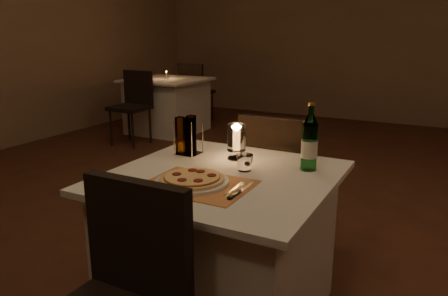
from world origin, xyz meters
The scene contains 18 objects.
floor centered at (0.00, 0.00, -0.01)m, with size 8.00×10.00×0.02m, color #4C2618.
wall_back centered at (0.00, 5.01, 1.50)m, with size 8.00×0.02×3.00m, color #82644B.
main_table centered at (-0.18, -0.34, 0.37)m, with size 1.00×1.00×0.74m.
chair_near centered at (-0.18, -1.06, 0.55)m, with size 0.42×0.42×0.90m.
chair_far centered at (-0.18, 0.37, 0.55)m, with size 0.42×0.42×0.90m.
placemat centered at (-0.20, -0.52, 0.74)m, with size 0.45×0.34×0.00m, color #CC7E46.
plate centered at (-0.23, -0.52, 0.75)m, with size 0.32×0.32×0.01m, color white.
pizza centered at (-0.23, -0.52, 0.77)m, with size 0.28×0.28×0.02m.
fork centered at (-0.04, -0.49, 0.75)m, with size 0.02×0.18×0.00m.
knife centered at (0.00, -0.55, 0.75)m, with size 0.02×0.22×0.01m.
tumbler centered at (-0.11, -0.25, 0.78)m, with size 0.08×0.08×0.08m, color white, non-canonical shape.
water_bottle centered at (0.15, -0.09, 0.87)m, with size 0.08×0.08×0.32m.
hurricane_candle centered at (-0.24, -0.09, 0.85)m, with size 0.10×0.10×0.18m.
cruet_caddy centered at (-0.50, -0.14, 0.84)m, with size 0.12×0.12×0.21m.
neighbor_table_left centered at (-2.79, 2.92, 0.37)m, with size 1.00×1.00×0.74m.
neighbor_chair_la centered at (-2.79, 2.20, 0.55)m, with size 0.42×0.42×0.90m.
neighbor_chair_lb centered at (-2.79, 3.63, 0.55)m, with size 0.42×0.42×0.90m.
neighbor_candle_left centered at (-2.79, 2.92, 0.79)m, with size 0.03×0.03×0.11m.
Camera 1 is at (0.72, -2.03, 1.38)m, focal length 35.00 mm.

